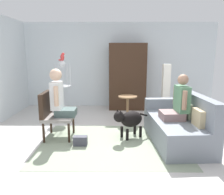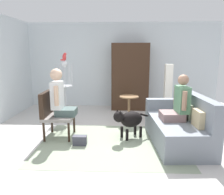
# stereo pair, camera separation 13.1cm
# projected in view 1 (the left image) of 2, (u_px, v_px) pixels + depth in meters

# --- Properties ---
(ground_plane) EXTENTS (7.05, 7.05, 0.00)m
(ground_plane) POSITION_uv_depth(u_px,v_px,m) (116.00, 142.00, 4.09)
(ground_plane) COLOR beige
(back_wall) EXTENTS (6.09, 0.12, 2.55)m
(back_wall) POSITION_uv_depth(u_px,v_px,m) (115.00, 65.00, 6.77)
(back_wall) COLOR silver
(back_wall) RESTS_ON ground
(area_rug) EXTENTS (2.60, 1.99, 0.01)m
(area_rug) POSITION_uv_depth(u_px,v_px,m) (112.00, 143.00, 4.03)
(area_rug) COLOR gray
(area_rug) RESTS_ON ground
(couch) EXTENTS (0.97, 1.71, 0.91)m
(couch) POSITION_uv_depth(u_px,v_px,m) (179.00, 125.00, 4.07)
(couch) COLOR slate
(couch) RESTS_ON ground
(armchair) EXTENTS (0.58, 0.62, 0.91)m
(armchair) POSITION_uv_depth(u_px,v_px,m) (52.00, 111.00, 4.22)
(armchair) COLOR black
(armchair) RESTS_ON ground
(person_on_couch) EXTENTS (0.48, 0.55, 0.82)m
(person_on_couch) POSITION_uv_depth(u_px,v_px,m) (178.00, 102.00, 3.95)
(person_on_couch) COLOR gray
(person_on_armchair) EXTENTS (0.47, 0.50, 0.91)m
(person_on_armchair) POSITION_uv_depth(u_px,v_px,m) (59.00, 96.00, 4.16)
(person_on_armchair) COLOR #435654
(round_end_table) EXTENTS (0.45, 0.45, 0.64)m
(round_end_table) POSITION_uv_depth(u_px,v_px,m) (128.00, 106.00, 5.24)
(round_end_table) COLOR olive
(round_end_table) RESTS_ON ground
(dog) EXTENTS (0.70, 0.51, 0.60)m
(dog) POSITION_uv_depth(u_px,v_px,m) (129.00, 119.00, 4.24)
(dog) COLOR black
(dog) RESTS_ON ground
(bird_cage_stand) EXTENTS (0.40, 0.40, 1.46)m
(bird_cage_stand) POSITION_uv_depth(u_px,v_px,m) (63.00, 91.00, 5.33)
(bird_cage_stand) COLOR silver
(bird_cage_stand) RESTS_ON ground
(parrot) EXTENTS (0.17, 0.10, 0.19)m
(parrot) POSITION_uv_depth(u_px,v_px,m) (62.00, 57.00, 5.17)
(parrot) COLOR red
(parrot) RESTS_ON bird_cage_stand
(column_lamp) EXTENTS (0.20, 0.20, 1.38)m
(column_lamp) POSITION_uv_depth(u_px,v_px,m) (166.00, 92.00, 5.48)
(column_lamp) COLOR #4C4742
(column_lamp) RESTS_ON ground
(armoire_cabinet) EXTENTS (1.07, 0.56, 1.92)m
(armoire_cabinet) POSITION_uv_depth(u_px,v_px,m) (127.00, 77.00, 6.43)
(armoire_cabinet) COLOR #382316
(armoire_cabinet) RESTS_ON ground
(handbag) EXTENTS (0.25, 0.13, 0.17)m
(handbag) POSITION_uv_depth(u_px,v_px,m) (80.00, 141.00, 3.93)
(handbag) COLOR #3F3F4C
(handbag) RESTS_ON ground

